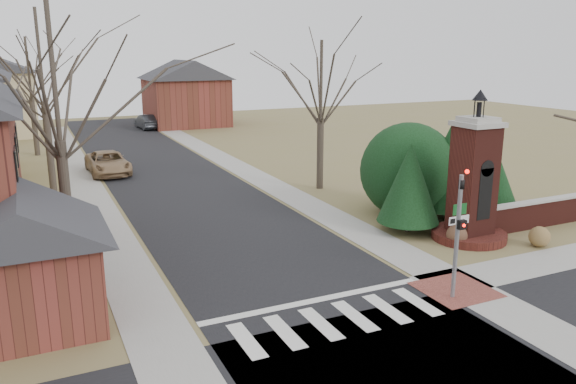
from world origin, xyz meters
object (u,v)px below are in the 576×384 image
pickup_truck (108,163)px  distant_car (147,122)px  traffic_signal_pole (459,224)px  sign_post (458,225)px  brick_gate_monument (472,191)px

pickup_truck → distant_car: distant_car is taller
traffic_signal_pole → sign_post: 2.02m
traffic_signal_pole → brick_gate_monument: (4.70, 4.42, -0.42)m
traffic_signal_pole → distant_car: size_ratio=0.98×
traffic_signal_pole → pickup_truck: 26.20m
brick_gate_monument → distant_car: (-5.60, 41.71, -1.41)m
traffic_signal_pole → brick_gate_monument: 6.47m
pickup_truck → distant_car: (6.80, 21.15, 0.02)m
traffic_signal_pole → pickup_truck: bearing=107.1°
brick_gate_monument → distant_car: bearing=97.6°
brick_gate_monument → distant_car: size_ratio=1.41×
pickup_truck → distant_car: bearing=70.6°
sign_post → brick_gate_monument: size_ratio=0.42×
sign_post → pickup_truck: size_ratio=0.52×
traffic_signal_pole → distant_car: 46.17m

